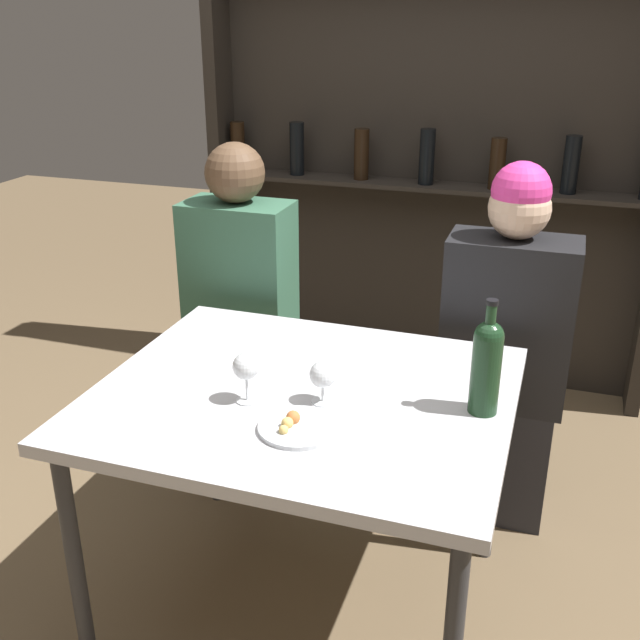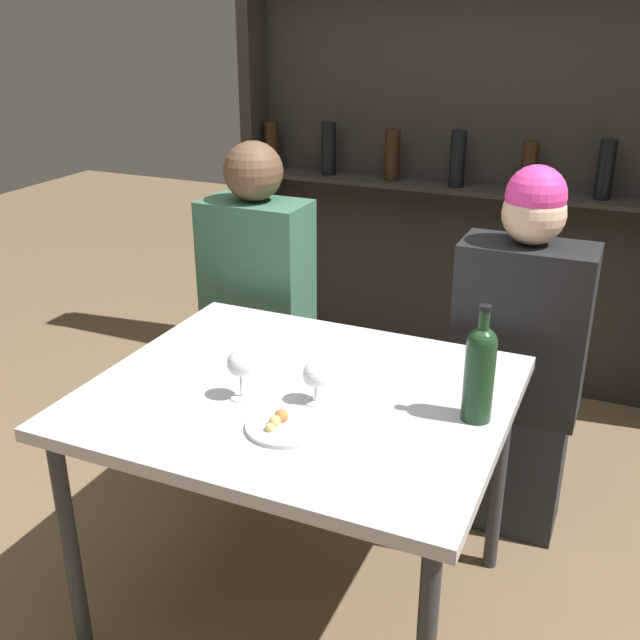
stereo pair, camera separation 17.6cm
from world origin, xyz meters
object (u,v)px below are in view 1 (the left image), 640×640
object	(u,v)px
food_plate_0	(297,427)
seated_person_left	(241,323)
wine_glass_1	(323,376)
wine_glass_0	(246,368)
wine_bottle	(487,363)
seated_person_right	(504,358)

from	to	relation	value
food_plate_0	seated_person_left	world-z (taller)	seated_person_left
wine_glass_1	food_plate_0	distance (m)	0.17
wine_glass_0	food_plate_0	world-z (taller)	wine_glass_0
wine_glass_1	seated_person_left	distance (m)	0.93
wine_glass_1	food_plate_0	xyz separation A→B (m)	(-0.02, -0.15, -0.07)
wine_bottle	food_plate_0	distance (m)	0.49
wine_glass_0	seated_person_left	xyz separation A→B (m)	(-0.37, 0.77, -0.23)
food_plate_0	wine_glass_0	bearing A→B (deg)	151.68
wine_glass_0	wine_glass_1	world-z (taller)	wine_glass_0
wine_glass_0	seated_person_right	xyz separation A→B (m)	(0.59, 0.77, -0.23)
wine_bottle	seated_person_left	xyz separation A→B (m)	(-0.96, 0.63, -0.27)
food_plate_0	wine_glass_1	bearing A→B (deg)	83.91
wine_bottle	food_plate_0	world-z (taller)	wine_bottle
seated_person_left	seated_person_right	world-z (taller)	seated_person_left
wine_bottle	food_plate_0	size ratio (longest dim) A/B	1.53
wine_bottle	seated_person_right	world-z (taller)	seated_person_right
wine_glass_1	seated_person_right	world-z (taller)	seated_person_right
wine_glass_0	seated_person_right	world-z (taller)	seated_person_right
wine_bottle	seated_person_right	size ratio (longest dim) A/B	0.24
seated_person_left	seated_person_right	distance (m)	0.96
wine_glass_0	wine_glass_1	distance (m)	0.20
wine_bottle	wine_glass_0	size ratio (longest dim) A/B	2.23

